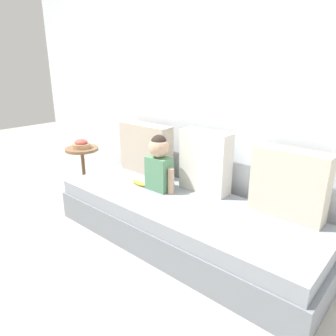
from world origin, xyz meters
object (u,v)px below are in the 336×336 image
(throw_pillow_right, at_px, (289,184))
(side_table, at_px, (83,159))
(banana, at_px, (139,183))
(fruit_bowl, at_px, (81,144))
(throw_pillow_center, at_px, (205,162))
(throw_pillow_left, at_px, (146,149))
(couch, at_px, (182,222))
(toddler, at_px, (159,162))

(throw_pillow_right, xyz_separation_m, side_table, (-2.27, -0.21, -0.22))
(banana, xyz_separation_m, fruit_bowl, (-1.02, 0.09, 0.18))
(banana, bearing_deg, side_table, 175.12)
(throw_pillow_center, xyz_separation_m, throw_pillow_right, (0.73, 0.00, -0.01))
(throw_pillow_left, xyz_separation_m, fruit_bowl, (-0.82, -0.21, -0.05))
(couch, height_order, throw_pillow_left, throw_pillow_left)
(banana, xyz_separation_m, side_table, (-1.02, 0.09, 0.01))
(throw_pillow_left, relative_size, banana, 3.50)
(banana, height_order, side_table, side_table)
(throw_pillow_right, distance_m, banana, 1.30)
(throw_pillow_right, relative_size, side_table, 0.99)
(throw_pillow_left, relative_size, side_table, 1.11)
(fruit_bowl, bearing_deg, side_table, 176.42)
(couch, distance_m, throw_pillow_center, 0.55)
(couch, xyz_separation_m, fruit_bowl, (-1.54, 0.09, 0.39))
(throw_pillow_center, relative_size, toddler, 1.07)
(throw_pillow_left, relative_size, throw_pillow_right, 1.12)
(throw_pillow_right, height_order, banana, throw_pillow_right)
(throw_pillow_left, bearing_deg, couch, -22.89)
(throw_pillow_right, bearing_deg, throw_pillow_left, 180.00)
(banana, bearing_deg, throw_pillow_center, 30.16)
(toddler, bearing_deg, banana, -165.42)
(side_table, bearing_deg, throw_pillow_right, 5.37)
(throw_pillow_right, height_order, side_table, throw_pillow_right)
(fruit_bowl, bearing_deg, banana, -4.88)
(throw_pillow_center, distance_m, banana, 0.65)
(throw_pillow_center, height_order, toddler, throw_pillow_center)
(throw_pillow_right, bearing_deg, toddler, -166.60)
(toddler, bearing_deg, throw_pillow_right, 13.40)
(throw_pillow_center, distance_m, side_table, 1.57)
(couch, distance_m, fruit_bowl, 1.59)
(throw_pillow_center, relative_size, side_table, 0.99)
(banana, bearing_deg, fruit_bowl, 175.12)
(toddler, height_order, banana, toddler)
(couch, relative_size, toddler, 4.73)
(throw_pillow_right, height_order, toddler, throw_pillow_right)
(throw_pillow_left, relative_size, fruit_bowl, 2.95)
(throw_pillow_right, distance_m, side_table, 2.29)
(couch, xyz_separation_m, throw_pillow_center, (0.00, 0.31, 0.46))
(couch, relative_size, throw_pillow_center, 4.41)
(throw_pillow_left, bearing_deg, toddler, -30.93)
(side_table, bearing_deg, banana, -4.88)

